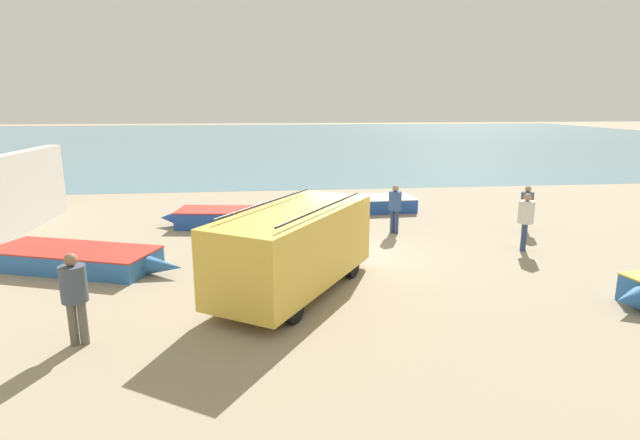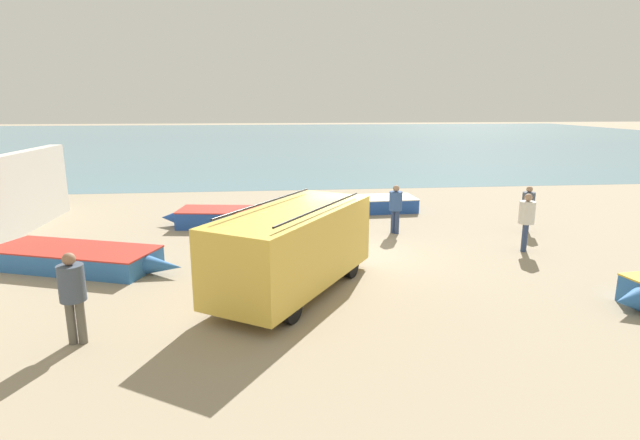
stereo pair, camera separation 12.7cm
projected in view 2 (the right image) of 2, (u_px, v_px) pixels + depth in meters
ground_plane at (348, 259)px, 14.79m from camera, size 200.00×200.00×0.00m
sea_water at (284, 138)px, 65.11m from camera, size 120.00×80.00×0.01m
parked_van at (294, 246)px, 12.00m from camera, size 4.36×5.35×2.19m
fishing_rowboat_0 at (79, 258)px, 13.90m from camera, size 5.65×3.16×0.57m
fishing_rowboat_2 at (374, 204)px, 21.25m from camera, size 3.94×1.82×0.59m
fishing_rowboat_3 at (221, 217)px, 18.65m from camera, size 4.19×2.04×0.65m
fisherman_0 at (72, 290)px, 9.35m from camera, size 0.48×0.48×1.82m
fisherman_1 at (528, 205)px, 17.67m from camera, size 0.43×0.43×1.65m
fisherman_2 at (527, 217)px, 15.34m from camera, size 0.48×0.48×1.81m
fisherman_3 at (396, 205)px, 17.44m from camera, size 0.45×0.45×1.72m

